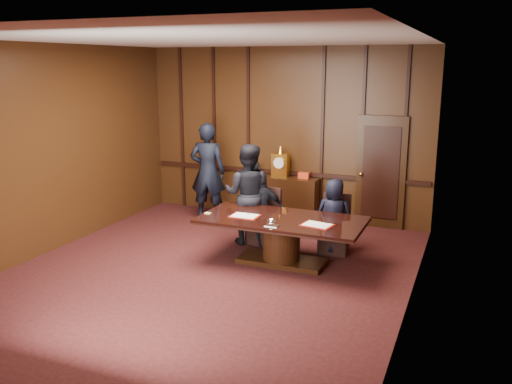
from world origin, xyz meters
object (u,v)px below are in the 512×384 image
witness_left (208,172)px  witness_right (248,194)px  conference_table (282,233)px  signatory_right (334,216)px  sideboard (280,196)px  signatory_left (262,209)px

witness_left → witness_right: 1.75m
conference_table → signatory_right: size_ratio=2.02×
witness_left → sideboard: bearing=-169.3°
sideboard → signatory_left: sideboard is taller
conference_table → witness_right: bearing=140.3°
signatory_right → witness_right: witness_right is taller
sideboard → signatory_right: bearing=-46.2°
signatory_left → conference_table: bearing=110.7°
conference_table → signatory_left: bearing=129.1°
witness_left → signatory_right: bearing=148.6°
signatory_right → signatory_left: bearing=-1.9°
signatory_left → signatory_right: bearing=161.6°
signatory_left → witness_left: (-1.63, 1.05, 0.36)m
signatory_left → witness_right: bearing=-10.0°
witness_left → conference_table: bearing=129.2°
conference_table → witness_left: size_ratio=1.30×
sideboard → witness_left: size_ratio=0.80×
sideboard → witness_right: 1.71m
witness_left → witness_right: witness_left is taller
sideboard → signatory_right: 2.25m
sideboard → signatory_left: bearing=-81.2°
sideboard → witness_right: witness_right is taller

